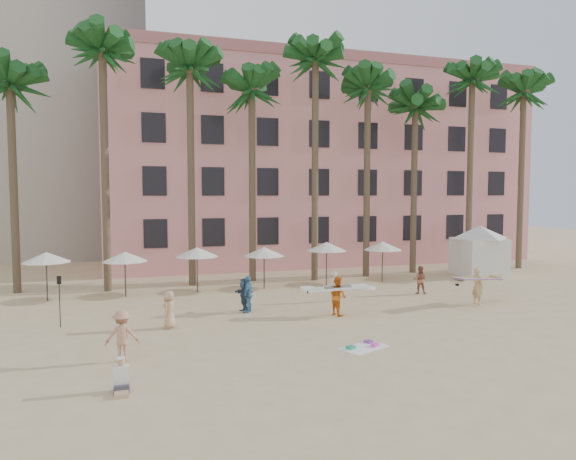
# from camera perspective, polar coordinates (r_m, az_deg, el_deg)

# --- Properties ---
(ground) EXTENTS (120.00, 120.00, 0.00)m
(ground) POSITION_cam_1_polar(r_m,az_deg,el_deg) (20.18, 9.49, -12.47)
(ground) COLOR #D1B789
(ground) RESTS_ON ground
(pink_hotel) EXTENTS (35.00, 14.00, 16.00)m
(pink_hotel) POSITION_cam_1_polar(r_m,az_deg,el_deg) (46.09, 2.70, 6.85)
(pink_hotel) COLOR pink
(pink_hotel) RESTS_ON ground
(palm_row) EXTENTS (44.40, 5.40, 16.30)m
(palm_row) POSITION_cam_1_polar(r_m,az_deg,el_deg) (34.33, -1.31, 16.21)
(palm_row) COLOR brown
(palm_row) RESTS_ON ground
(umbrella_row) EXTENTS (22.50, 2.70, 2.73)m
(umbrella_row) POSITION_cam_1_polar(r_m,az_deg,el_deg) (30.49, -6.32, -2.38)
(umbrella_row) COLOR #332B23
(umbrella_row) RESTS_ON ground
(cabana) EXTENTS (4.83, 4.83, 3.50)m
(cabana) POSITION_cam_1_polar(r_m,az_deg,el_deg) (38.52, 20.47, -1.67)
(cabana) COLOR silver
(cabana) RESTS_ON ground
(beach_towel) EXTENTS (2.05, 1.62, 0.14)m
(beach_towel) POSITION_cam_1_polar(r_m,az_deg,el_deg) (19.81, 8.47, -12.68)
(beach_towel) COLOR white
(beach_towel) RESTS_ON ground
(carrier_yellow) EXTENTS (3.33, 1.63, 1.93)m
(carrier_yellow) POSITION_cam_1_polar(r_m,az_deg,el_deg) (28.39, 20.31, -5.63)
(carrier_yellow) COLOR tan
(carrier_yellow) RESTS_ON ground
(carrier_white) EXTENTS (2.93, 1.38, 1.84)m
(carrier_white) POSITION_cam_1_polar(r_m,az_deg,el_deg) (24.47, 5.55, -7.15)
(carrier_white) COLOR orange
(carrier_white) RESTS_ON ground
(beachgoers) EXTENTS (17.29, 8.29, 1.79)m
(beachgoers) POSITION_cam_1_polar(r_m,az_deg,el_deg) (23.68, -3.93, -7.85)
(beachgoers) COLOR #2E3D50
(beachgoers) RESTS_ON ground
(paddle) EXTENTS (0.18, 0.04, 2.23)m
(paddle) POSITION_cam_1_polar(r_m,az_deg,el_deg) (24.12, -24.05, -6.60)
(paddle) COLOR black
(paddle) RESTS_ON ground
(seated_man) EXTENTS (0.44, 0.76, 0.99)m
(seated_man) POSITION_cam_1_polar(r_m,az_deg,el_deg) (16.12, -18.03, -15.61)
(seated_man) COLOR #3F3F4C
(seated_man) RESTS_ON ground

